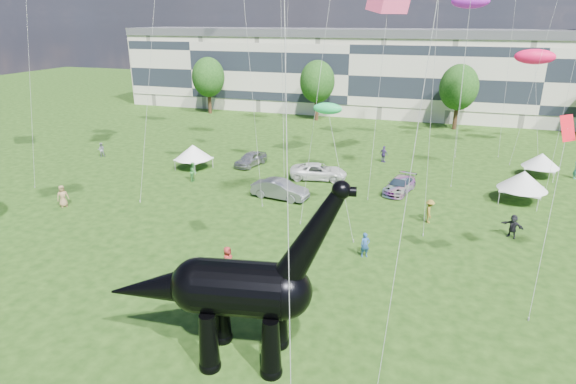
% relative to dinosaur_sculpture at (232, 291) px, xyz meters
% --- Properties ---
extents(ground, '(220.00, 220.00, 0.00)m').
position_rel_dinosaur_sculpture_xyz_m(ground, '(1.38, 0.77, -3.44)').
color(ground, '#16330C').
rests_on(ground, ground).
extents(terrace_row, '(78.00, 11.00, 12.00)m').
position_rel_dinosaur_sculpture_xyz_m(terrace_row, '(-6.62, 62.77, 2.56)').
color(terrace_row, beige).
rests_on(terrace_row, ground).
extents(tree_far_left, '(5.20, 5.20, 9.44)m').
position_rel_dinosaur_sculpture_xyz_m(tree_far_left, '(-28.62, 53.77, 2.85)').
color(tree_far_left, '#382314').
rests_on(tree_far_left, ground).
extents(tree_mid_left, '(5.20, 5.20, 9.44)m').
position_rel_dinosaur_sculpture_xyz_m(tree_mid_left, '(-10.62, 53.77, 2.85)').
color(tree_mid_left, '#382314').
rests_on(tree_mid_left, ground).
extents(tree_mid_right, '(5.20, 5.20, 9.44)m').
position_rel_dinosaur_sculpture_xyz_m(tree_mid_right, '(9.38, 53.77, 2.85)').
color(tree_mid_right, '#382314').
rests_on(tree_mid_right, ground).
extents(dinosaur_sculpture, '(11.19, 3.87, 9.11)m').
position_rel_dinosaur_sculpture_xyz_m(dinosaur_sculpture, '(0.00, 0.00, 0.00)').
color(dinosaur_sculpture, black).
rests_on(dinosaur_sculpture, ground).
extents(car_silver, '(2.65, 4.59, 1.47)m').
position_rel_dinosaur_sculpture_xyz_m(car_silver, '(-10.96, 28.36, -2.70)').
color(car_silver, '#AAAAAE').
rests_on(car_silver, ground).
extents(car_grey, '(5.12, 2.31, 1.63)m').
position_rel_dinosaur_sculpture_xyz_m(car_grey, '(-4.80, 20.14, -2.62)').
color(car_grey, slate).
rests_on(car_grey, ground).
extents(car_white, '(5.81, 3.48, 1.51)m').
position_rel_dinosaur_sculpture_xyz_m(car_white, '(-3.01, 26.27, -2.68)').
color(car_white, silver).
rests_on(car_white, ground).
extents(car_dark, '(2.91, 4.96, 1.35)m').
position_rel_dinosaur_sculpture_xyz_m(car_dark, '(4.85, 24.92, -2.76)').
color(car_dark, '#595960').
rests_on(car_dark, ground).
extents(gazebo_near, '(4.79, 4.79, 2.77)m').
position_rel_dinosaur_sculpture_xyz_m(gazebo_near, '(14.82, 25.61, -1.49)').
color(gazebo_near, silver).
rests_on(gazebo_near, ground).
extents(gazebo_far, '(3.98, 3.98, 2.40)m').
position_rel_dinosaur_sculpture_xyz_m(gazebo_far, '(17.38, 33.70, -1.75)').
color(gazebo_far, silver).
rests_on(gazebo_far, ground).
extents(gazebo_left, '(4.45, 4.45, 2.57)m').
position_rel_dinosaur_sculpture_xyz_m(gazebo_left, '(-16.06, 25.45, -1.63)').
color(gazebo_left, white).
rests_on(gazebo_left, ground).
extents(visitors, '(49.60, 42.50, 1.86)m').
position_rel_dinosaur_sculpture_xyz_m(visitors, '(-1.21, 16.24, -2.55)').
color(visitors, '#44316E').
rests_on(visitors, ground).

